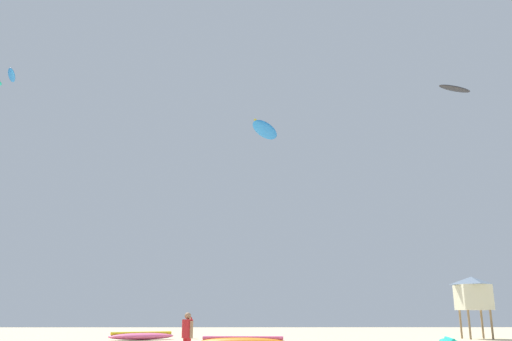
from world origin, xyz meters
The scene contains 7 objects.
person_foreground centered at (-2.50, 4.62, 0.96)m, with size 0.41×0.42×1.64m.
person_midground centered at (-4.55, 24.41, 0.96)m, with size 0.37×0.53×1.65m.
kite_grounded_mid centered at (-7.34, 22.05, 0.25)m, with size 4.41×3.23×0.52m.
lifeguard_tower centered at (15.05, 23.55, 3.05)m, with size 2.30×2.30×4.15m.
kite_aloft_0 centered at (20.70, 36.57, 24.07)m, with size 4.19×2.68×0.53m.
kite_aloft_1 centered at (0.81, 25.35, 15.53)m, with size 2.87×4.34×1.03m.
kite_aloft_4 centered at (-16.61, 19.50, 17.31)m, with size 1.40×2.23×0.55m.
Camera 1 is at (-0.45, -14.25, 1.55)m, focal length 37.72 mm.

